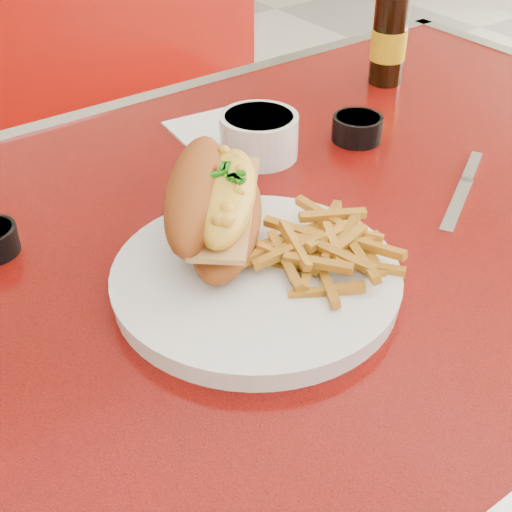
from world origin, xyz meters
TOP-DOWN VIEW (x-y plane):
  - diner_table at (0.00, 0.00)m, footprint 1.23×0.83m
  - booth_bench_far at (0.00, 0.81)m, footprint 1.20×0.51m
  - dinner_plate at (-0.16, -0.08)m, footprint 0.38×0.38m
  - mac_hoagie at (-0.15, -0.00)m, footprint 0.22×0.23m
  - fries_pile at (-0.09, -0.10)m, footprint 0.14×0.13m
  - fork at (-0.09, -0.06)m, footprint 0.05×0.15m
  - gravy_ramekin at (0.01, 0.14)m, footprint 0.12×0.12m
  - sauce_cup_right at (0.15, 0.10)m, footprint 0.09×0.09m
  - beer_bottle at (0.32, 0.23)m, footprint 0.07×0.07m
  - knife at (0.17, -0.07)m, footprint 0.18×0.11m
  - paper_napkin at (0.00, 0.25)m, footprint 0.12×0.12m

SIDE VIEW (x-z plane):
  - booth_bench_far at x=0.00m, z-range -0.16..0.74m
  - diner_table at x=0.00m, z-range 0.22..0.99m
  - paper_napkin at x=0.00m, z-range 0.77..0.77m
  - knife at x=0.17m, z-range 0.77..0.78m
  - dinner_plate at x=-0.16m, z-range 0.77..0.79m
  - sauce_cup_right at x=0.15m, z-range 0.77..0.81m
  - fork at x=-0.09m, z-range 0.79..0.79m
  - gravy_ramekin at x=0.01m, z-range 0.77..0.83m
  - fries_pile at x=-0.09m, z-range 0.79..0.82m
  - mac_hoagie at x=-0.15m, z-range 0.78..0.88m
  - beer_bottle at x=0.32m, z-range 0.74..0.96m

